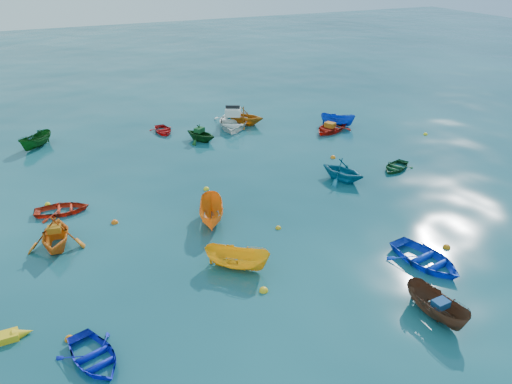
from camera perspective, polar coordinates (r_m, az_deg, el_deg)
name	(u,v)px	position (r m, az deg, el deg)	size (l,w,h in m)	color
ground	(297,240)	(24.88, 4.74, -5.50)	(160.00, 160.00, 0.00)	#093643
dinghy_blue_sw	(94,361)	(19.33, -17.98, -17.89)	(2.05, 2.87, 0.59)	#101DC8
sampan_brown_mid	(435,316)	(21.39, 19.75, -13.23)	(1.14, 3.01, 1.17)	#4E2C1C
dinghy_blue_se	(425,264)	(24.35, 18.75, -7.77)	(2.56, 3.58, 0.74)	blue
dinghy_orange_w	(58,247)	(26.11, -21.72, -5.84)	(2.67, 3.10, 1.63)	orange
sampan_yellow_mid	(237,268)	(22.81, -2.15, -8.69)	(1.15, 3.05, 1.18)	#FFB216
dinghy_green_e	(395,169)	(33.79, 15.63, 2.53)	(1.78, 2.49, 0.52)	#104622
dinghy_cyan_se	(342,180)	(31.44, 9.79, 1.34)	(2.49, 2.89, 1.52)	#16698A
dinghy_red_nw	(63,212)	(29.24, -21.23, -2.19)	(2.04, 2.86, 0.59)	red
sampan_orange_n	(212,222)	(26.46, -5.02, -3.42)	(1.26, 3.35, 1.30)	orange
dinghy_green_n	(201,141)	(37.65, -6.31, 5.84)	(2.18, 2.53, 1.33)	#0F4115
dinghy_red_ne	(330,131)	(39.90, 8.48, 6.91)	(2.44, 3.41, 0.71)	red
sampan_blue_far	(337,125)	(41.32, 9.27, 7.53)	(1.06, 2.80, 1.08)	#0F3EBC
dinghy_red_far	(163,132)	(39.87, -10.56, 6.73)	(1.80, 2.51, 0.52)	red
dinghy_orange_far	(245,125)	(40.99, -1.24, 7.72)	(2.58, 2.99, 1.57)	#C87112
sampan_green_far	(37,147)	(39.45, -23.71, 4.69)	(1.12, 2.97, 1.15)	#114B15
motorboat_white	(233,126)	(40.68, -2.63, 7.55)	(3.49, 4.88, 1.61)	white
tarp_blue_a	(441,304)	(20.88, 20.36, -11.89)	(0.61, 0.46, 0.30)	navy
tarp_orange_a	(54,229)	(25.68, -22.07, -3.95)	(0.61, 0.46, 0.30)	#AF6812
tarp_green_b	(199,130)	(37.43, -6.50, 7.06)	(0.68, 0.52, 0.33)	#124A1F
tarp_orange_b	(330,125)	(39.65, 8.46, 7.60)	(0.76, 0.57, 0.37)	#C56A14
buoy_or_a	(70,340)	(20.44, -20.53, -15.52)	(0.35, 0.35, 0.35)	orange
buoy_ye_a	(264,291)	(21.45, 0.88, -11.25)	(0.38, 0.38, 0.38)	yellow
buoy_or_b	(446,248)	(25.89, 20.94, -5.98)	(0.37, 0.37, 0.37)	orange
buoy_ye_b	(48,205)	(30.41, -22.71, -1.35)	(0.31, 0.31, 0.31)	yellow
buoy_or_c	(115,223)	(27.29, -15.84, -3.42)	(0.37, 0.37, 0.37)	orange
buoy_ye_c	(278,228)	(25.80, 2.56, -4.17)	(0.30, 0.30, 0.30)	gold
buoy_or_d	(333,158)	(34.72, 8.78, 3.88)	(0.36, 0.36, 0.36)	orange
buoy_ye_d	(206,189)	(29.95, -5.70, 0.29)	(0.35, 0.35, 0.35)	yellow
buoy_or_e	(252,124)	(41.15, -0.48, 7.80)	(0.34, 0.34, 0.34)	#FF5D0D
buoy_ye_e	(425,135)	(40.84, 18.79, 6.23)	(0.33, 0.33, 0.33)	yellow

